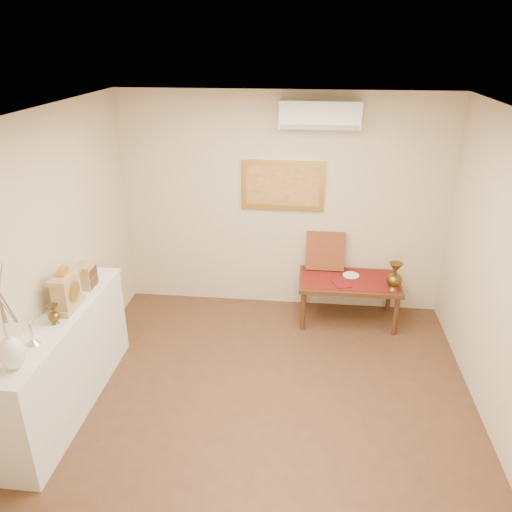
# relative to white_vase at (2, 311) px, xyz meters

# --- Properties ---
(floor) EXTENTS (4.50, 4.50, 0.00)m
(floor) POSITION_rel_white_vase_xyz_m (1.80, 0.75, -1.47)
(floor) COLOR brown
(floor) RESTS_ON ground
(ceiling) EXTENTS (4.50, 4.50, 0.00)m
(ceiling) POSITION_rel_white_vase_xyz_m (1.80, 0.75, 1.23)
(ceiling) COLOR white
(ceiling) RESTS_ON ground
(wall_back) EXTENTS (4.00, 0.02, 2.70)m
(wall_back) POSITION_rel_white_vase_xyz_m (1.80, 3.00, -0.12)
(wall_back) COLOR beige
(wall_back) RESTS_ON ground
(wall_left) EXTENTS (0.02, 4.50, 2.70)m
(wall_left) POSITION_rel_white_vase_xyz_m (-0.20, 0.75, -0.12)
(wall_left) COLOR beige
(wall_left) RESTS_ON ground
(white_vase) EXTENTS (0.19, 0.19, 0.98)m
(white_vase) POSITION_rel_white_vase_xyz_m (0.00, 0.00, 0.00)
(white_vase) COLOR white
(white_vase) RESTS_ON display_ledge
(candlestick) EXTENTS (0.11, 0.11, 0.23)m
(candlestick) POSITION_rel_white_vase_xyz_m (-0.03, 0.31, -0.37)
(candlestick) COLOR silver
(candlestick) RESTS_ON display_ledge
(brass_urn_small) EXTENTS (0.10, 0.10, 0.23)m
(brass_urn_small) POSITION_rel_white_vase_xyz_m (-0.00, 0.63, -0.37)
(brass_urn_small) COLOR brown
(brass_urn_small) RESTS_ON display_ledge
(table_cloth) EXTENTS (1.14, 0.59, 0.01)m
(table_cloth) POSITION_rel_white_vase_xyz_m (2.65, 2.63, -0.91)
(table_cloth) COLOR maroon
(table_cloth) RESTS_ON low_table
(brass_urn_tall) EXTENTS (0.18, 0.18, 0.40)m
(brass_urn_tall) POSITION_rel_white_vase_xyz_m (3.14, 2.43, -0.71)
(brass_urn_tall) COLOR brown
(brass_urn_tall) RESTS_ON table_cloth
(plate) EXTENTS (0.20, 0.20, 0.01)m
(plate) POSITION_rel_white_vase_xyz_m (2.67, 2.73, -0.90)
(plate) COLOR white
(plate) RESTS_ON table_cloth
(menu) EXTENTS (0.25, 0.29, 0.01)m
(menu) POSITION_rel_white_vase_xyz_m (2.54, 2.50, -0.90)
(menu) COLOR maroon
(menu) RESTS_ON table_cloth
(cushion) EXTENTS (0.48, 0.20, 0.49)m
(cushion) POSITION_rel_white_vase_xyz_m (2.35, 2.91, -0.67)
(cushion) COLOR #5A1312
(cushion) RESTS_ON table_cloth
(display_ledge) EXTENTS (0.37, 2.02, 0.98)m
(display_ledge) POSITION_rel_white_vase_xyz_m (-0.03, 0.75, -0.98)
(display_ledge) COLOR silver
(display_ledge) RESTS_ON floor
(mantel_clock) EXTENTS (0.17, 0.36, 0.41)m
(mantel_clock) POSITION_rel_white_vase_xyz_m (-0.00, 0.90, -0.31)
(mantel_clock) COLOR tan
(mantel_clock) RESTS_ON display_ledge
(wooden_chest) EXTENTS (0.16, 0.21, 0.24)m
(wooden_chest) POSITION_rel_white_vase_xyz_m (-0.01, 1.32, -0.37)
(wooden_chest) COLOR tan
(wooden_chest) RESTS_ON display_ledge
(low_table) EXTENTS (1.20, 0.70, 0.55)m
(low_table) POSITION_rel_white_vase_xyz_m (2.65, 2.63, -0.98)
(low_table) COLOR #4B2916
(low_table) RESTS_ON floor
(painting) EXTENTS (1.00, 0.06, 0.60)m
(painting) POSITION_rel_white_vase_xyz_m (1.80, 2.98, 0.13)
(painting) COLOR gold
(painting) RESTS_ON wall_back
(ac_unit) EXTENTS (0.90, 0.25, 0.30)m
(ac_unit) POSITION_rel_white_vase_xyz_m (2.20, 2.87, 0.98)
(ac_unit) COLOR white
(ac_unit) RESTS_ON wall_back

